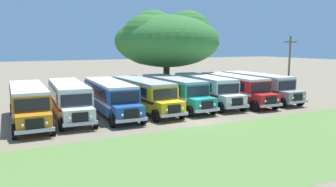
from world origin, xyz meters
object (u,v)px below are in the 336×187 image
at_px(parked_bus_slot_5, 205,88).
at_px(parked_bus_slot_1, 69,98).
at_px(parked_bus_slot_3, 143,93).
at_px(parked_bus_slot_2, 110,96).
at_px(broad_shade_tree, 166,39).
at_px(parked_bus_slot_4, 174,90).
at_px(parked_bus_slot_7, 257,85).
at_px(parked_bus_slot_0, 29,102).
at_px(parked_bus_slot_6, 234,87).
at_px(utility_pole, 289,67).

bearing_deg(parked_bus_slot_5, parked_bus_slot_1, -85.37).
height_order(parked_bus_slot_3, parked_bus_slot_5, same).
xyz_separation_m(parked_bus_slot_2, broad_shade_tree, (10.44, 9.94, 5.06)).
bearing_deg(parked_bus_slot_5, broad_shade_tree, -176.83).
height_order(parked_bus_slot_3, broad_shade_tree, broad_shade_tree).
relative_size(parked_bus_slot_2, parked_bus_slot_4, 1.00).
bearing_deg(parked_bus_slot_1, parked_bus_slot_2, 84.92).
xyz_separation_m(parked_bus_slot_5, broad_shade_tree, (0.18, 9.33, 5.06)).
xyz_separation_m(parked_bus_slot_4, parked_bus_slot_7, (10.16, -0.45, 0.00)).
height_order(parked_bus_slot_4, parked_bus_slot_5, same).
distance_m(parked_bus_slot_0, parked_bus_slot_1, 3.24).
relative_size(parked_bus_slot_4, parked_bus_slot_6, 0.99).
relative_size(parked_bus_slot_1, parked_bus_slot_3, 1.00).
height_order(parked_bus_slot_1, utility_pole, utility_pole).
xyz_separation_m(parked_bus_slot_2, parked_bus_slot_7, (16.73, 0.05, 0.00)).
bearing_deg(utility_pole, parked_bus_slot_3, 171.86).
bearing_deg(parked_bus_slot_0, parked_bus_slot_2, 92.20).
bearing_deg(parked_bus_slot_3, parked_bus_slot_5, 91.55).
bearing_deg(parked_bus_slot_4, parked_bus_slot_7, 87.10).
height_order(parked_bus_slot_1, broad_shade_tree, broad_shade_tree).
relative_size(parked_bus_slot_5, utility_pole, 1.59).
relative_size(parked_bus_slot_0, broad_shade_tree, 0.76).
bearing_deg(utility_pole, parked_bus_slot_1, 173.47).
relative_size(parked_bus_slot_5, parked_bus_slot_7, 1.01).
bearing_deg(parked_bus_slot_6, parked_bus_slot_3, -89.00).
xyz_separation_m(parked_bus_slot_4, parked_bus_slot_6, (6.77, -0.69, 0.00)).
bearing_deg(parked_bus_slot_4, broad_shade_tree, 157.37).
distance_m(parked_bus_slot_6, parked_bus_slot_7, 3.40).
bearing_deg(parked_bus_slot_0, parked_bus_slot_3, 93.26).
distance_m(parked_bus_slot_2, parked_bus_slot_5, 10.28).
height_order(parked_bus_slot_0, parked_bus_slot_6, same).
height_order(parked_bus_slot_1, parked_bus_slot_7, same).
height_order(parked_bus_slot_0, utility_pole, utility_pole).
bearing_deg(parked_bus_slot_6, parked_bus_slot_1, -89.14).
bearing_deg(parked_bus_slot_1, parked_bus_slot_0, -75.78).
bearing_deg(parked_bus_slot_3, parked_bus_slot_2, -87.72).
height_order(parked_bus_slot_1, parked_bus_slot_2, same).
distance_m(parked_bus_slot_3, parked_bus_slot_4, 3.37).
bearing_deg(parked_bus_slot_2, parked_bus_slot_6, 91.57).
distance_m(parked_bus_slot_0, parked_bus_slot_4, 13.19).
relative_size(parked_bus_slot_1, parked_bus_slot_2, 1.00).
relative_size(parked_bus_slot_0, parked_bus_slot_7, 1.00).
height_order(parked_bus_slot_0, parked_bus_slot_1, same).
height_order(parked_bus_slot_2, parked_bus_slot_6, same).
relative_size(parked_bus_slot_0, parked_bus_slot_6, 1.00).
bearing_deg(parked_bus_slot_6, parked_bus_slot_2, -87.52).
xyz_separation_m(parked_bus_slot_1, broad_shade_tree, (13.85, 9.42, 5.06)).
xyz_separation_m(parked_bus_slot_0, broad_shade_tree, (17.04, 10.01, 5.06)).
relative_size(parked_bus_slot_0, utility_pole, 1.58).
height_order(parked_bus_slot_5, utility_pole, utility_pole).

